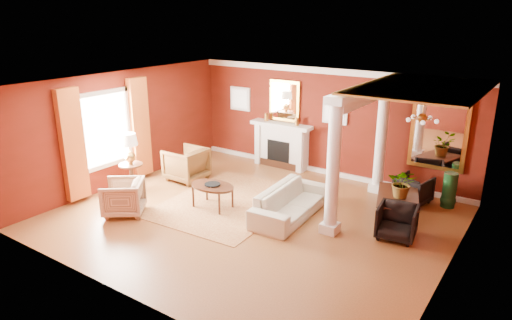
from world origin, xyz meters
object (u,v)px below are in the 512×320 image
Objects in this scene: sofa at (291,197)px; armchair_stripe at (123,196)px; side_table at (130,153)px; coffee_table at (212,187)px; dining_table at (399,201)px; armchair_leopard at (186,163)px.

sofa reaches higher than armchair_stripe.
side_table is at bearing -175.33° from armchair_stripe.
side_table reaches higher than coffee_table.
side_table reaches higher than dining_table.
side_table is at bearing -26.38° from armchair_leopard.
armchair_stripe is 0.59× the size of side_table.
dining_table reaches higher than coffee_table.
sofa reaches higher than coffee_table.
armchair_stripe is 6.01m from dining_table.
dining_table is at bearing 18.90° from side_table.
armchair_stripe is at bearing -48.20° from side_table.
armchair_stripe is at bearing 118.87° from sofa.
armchair_leopard is at bearing 79.59° from sofa.
armchair_leopard is 0.64× the size of dining_table.
armchair_stripe is 0.79× the size of coffee_table.
armchair_leopard is 0.89× the size of coffee_table.
side_table reaches higher than sofa.
side_table is at bearing -173.11° from coffee_table.
coffee_table is at bearing 97.12° from armchair_stripe.
armchair_stripe is 1.56m from side_table.
coffee_table is 2.45m from side_table.
sofa is 1.55× the size of side_table.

